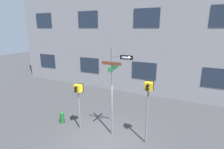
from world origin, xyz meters
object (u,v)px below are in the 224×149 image
object	(u,v)px
pedestrian_signal_left	(78,94)
fire_hydrant	(62,118)
street_sign_pole	(114,85)
pedestrian_signal_right	(148,97)

from	to	relation	value
pedestrian_signal_left	fire_hydrant	size ratio (longest dim) A/B	3.70
street_sign_pole	pedestrian_signal_left	size ratio (longest dim) A/B	1.77
pedestrian_signal_right	fire_hydrant	xyz separation A→B (m)	(-4.51, -0.28, -1.89)
street_sign_pole	fire_hydrant	distance (m)	3.68
pedestrian_signal_right	fire_hydrant	bearing A→B (deg)	-176.44
pedestrian_signal_left	pedestrian_signal_right	bearing A→B (deg)	5.62
street_sign_pole	pedestrian_signal_left	world-z (taller)	street_sign_pole
pedestrian_signal_right	pedestrian_signal_left	bearing A→B (deg)	-174.38
street_sign_pole	pedestrian_signal_left	xyz separation A→B (m)	(-1.76, -0.26, -0.61)
pedestrian_signal_left	pedestrian_signal_right	distance (m)	3.35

